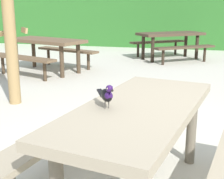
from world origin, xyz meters
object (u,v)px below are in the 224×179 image
(picnic_table_foreground, at_px, (139,128))
(picnic_table_mid_left, at_px, (170,39))
(bird_grackle, at_px, (107,95))
(picnic_table_mid_right, at_px, (46,47))

(picnic_table_foreground, relative_size, picnic_table_mid_left, 0.83)
(bird_grackle, xyz_separation_m, picnic_table_mid_right, (-2.67, 4.41, -0.29))
(bird_grackle, bearing_deg, picnic_table_mid_left, 91.13)
(picnic_table_foreground, bearing_deg, picnic_table_mid_right, 124.01)
(picnic_table_foreground, relative_size, bird_grackle, 8.04)
(picnic_table_foreground, xyz_separation_m, bird_grackle, (-0.21, -0.15, 0.29))
(picnic_table_mid_left, bearing_deg, bird_grackle, -88.87)
(picnic_table_mid_left, bearing_deg, picnic_table_mid_right, -135.39)
(picnic_table_mid_right, bearing_deg, picnic_table_foreground, -55.99)
(picnic_table_mid_left, distance_m, picnic_table_mid_right, 3.55)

